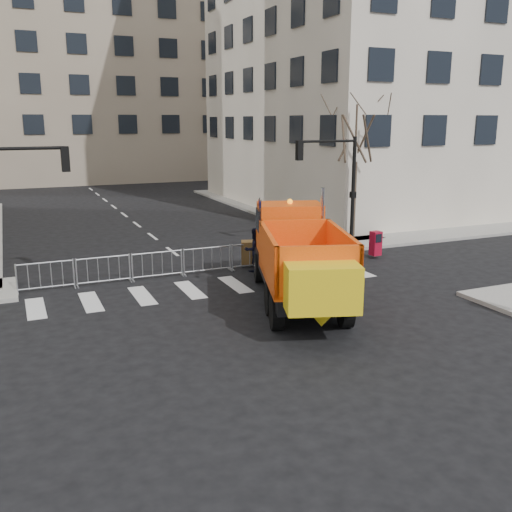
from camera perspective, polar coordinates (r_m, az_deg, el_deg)
name	(u,v)px	position (r m, az deg, el deg)	size (l,w,h in m)	color
ground	(282,335)	(16.91, 2.57, -7.91)	(120.00, 120.00, 0.00)	black
sidewalk_back	(194,267)	(24.45, -6.21, -1.06)	(64.00, 5.00, 0.15)	gray
building_far	(67,64)	(66.76, -18.35, 17.77)	(30.00, 18.00, 24.00)	gray
traffic_light_right	(353,193)	(28.46, 9.67, 6.25)	(0.18, 0.18, 5.40)	black
crowd_barriers	(183,262)	(23.29, -7.33, -0.61)	(12.60, 0.60, 1.10)	#9EA0A5
street_tree	(355,169)	(29.56, 9.83, 8.56)	(3.00, 3.00, 7.50)	#382B21
plow_truck	(299,256)	(19.29, 4.31, 0.04)	(5.56, 10.17, 3.82)	black
cop_a	(307,245)	(24.67, 5.12, 1.12)	(0.67, 0.44, 1.85)	black
cop_b	(255,250)	(23.61, -0.15, 0.62)	(0.90, 0.70, 1.84)	black
cop_c	(276,246)	(24.00, 2.06, 0.98)	(1.16, 0.48, 1.98)	black
newspaper_box	(376,243)	(26.51, 11.87, 1.25)	(0.45, 0.40, 1.10)	maroon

